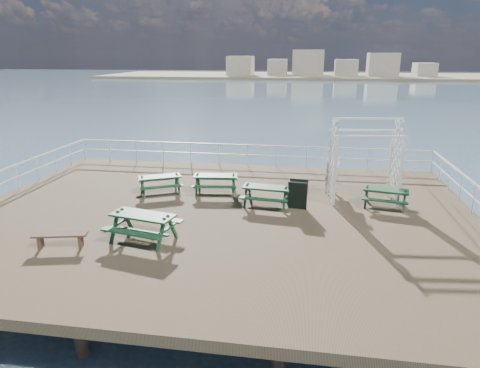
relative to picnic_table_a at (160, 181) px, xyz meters
name	(u,v)px	position (x,y,z in m)	size (l,w,h in m)	color
ground	(220,217)	(2.87, -1.85, -0.67)	(18.00, 14.00, 0.30)	brown
sea_backdrop	(340,73)	(15.41, 132.21, -1.03)	(300.00, 300.00, 9.20)	#425E70
railing	(231,171)	(2.80, 0.71, 0.35)	(17.77, 13.76, 1.10)	silver
picnic_table_a	(160,181)	(0.00, 0.00, 0.00)	(2.10, 1.96, 0.81)	#163E24
picnic_table_b	(215,180)	(2.22, 0.37, 0.03)	(1.91, 1.61, 0.86)	#163E24
picnic_table_c	(386,194)	(8.76, -0.26, -0.02)	(1.82, 1.58, 0.78)	#163E24
picnic_table_d	(143,221)	(1.04, -4.48, 0.08)	(2.23, 1.94, 0.95)	#163E24
picnic_table_e	(266,192)	(4.42, -0.83, 0.02)	(1.89, 1.59, 0.85)	#163E24
flat_bench_near	(60,237)	(-1.15, -5.39, -0.19)	(1.57, 0.70, 0.44)	brown
trellis_arbor	(364,165)	(7.99, 0.37, 0.90)	(2.71, 1.65, 3.20)	silver
sandwich_board	(298,195)	(5.57, -0.98, 0.01)	(0.71, 0.56, 1.09)	black
person	(332,170)	(6.86, 1.15, 0.42)	(0.68, 0.45, 1.88)	white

